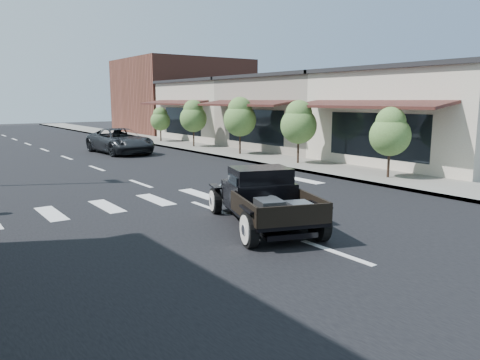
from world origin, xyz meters
TOP-DOWN VIEW (x-y plane):
  - ground at (0.00, 0.00)m, footprint 120.00×120.00m
  - road at (0.00, 15.00)m, footprint 14.00×80.00m
  - road_markings at (0.00, 10.00)m, footprint 12.00×60.00m
  - sidewalk_right at (8.50, 15.00)m, footprint 3.00×80.00m
  - storefront_near at (15.00, 4.00)m, footprint 10.00×9.00m
  - storefront_mid at (15.00, 13.00)m, footprint 10.00×9.00m
  - storefront_far at (15.00, 22.00)m, footprint 10.00×9.00m
  - far_building_right at (15.50, 32.00)m, footprint 11.00×10.00m
  - small_tree_a at (8.30, 2.01)m, footprint 1.60×1.60m
  - small_tree_b at (8.30, 7.26)m, footprint 1.75×1.75m
  - small_tree_c at (8.30, 12.12)m, footprint 1.85×1.85m
  - small_tree_d at (8.30, 17.38)m, footprint 1.76×1.76m
  - small_tree_e at (8.30, 22.28)m, footprint 1.45×1.45m
  - hotrod_pickup at (0.03, -0.47)m, footprint 3.37×4.83m
  - second_car at (3.27, 17.44)m, footprint 2.72×5.46m

SIDE VIEW (x-z plane):
  - ground at x=0.00m, z-range 0.00..0.00m
  - road_markings at x=0.00m, z-range -0.03..0.03m
  - road at x=0.00m, z-range 0.00..0.02m
  - sidewalk_right at x=8.50m, z-range 0.00..0.15m
  - second_car at x=3.27m, z-range 0.00..1.49m
  - hotrod_pickup at x=0.03m, z-range 0.00..1.53m
  - small_tree_e at x=8.30m, z-range 0.15..2.56m
  - small_tree_a at x=8.30m, z-range 0.15..2.81m
  - small_tree_b at x=8.30m, z-range 0.15..3.06m
  - small_tree_d at x=8.30m, z-range 0.15..3.08m
  - small_tree_c at x=8.30m, z-range 0.15..3.23m
  - storefront_near at x=15.00m, z-range 0.00..4.50m
  - storefront_mid at x=15.00m, z-range 0.00..4.50m
  - storefront_far at x=15.00m, z-range 0.00..4.50m
  - far_building_right at x=15.50m, z-range 0.00..7.00m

